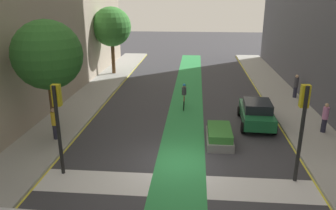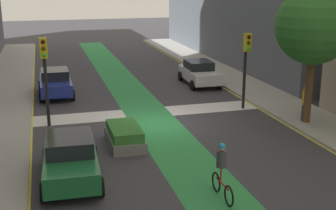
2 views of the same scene
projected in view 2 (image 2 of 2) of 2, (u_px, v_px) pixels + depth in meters
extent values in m
plane|color=#38383D|center=(158.00, 124.00, 22.22)|extent=(120.00, 120.00, 0.00)
cube|color=#2D8C47|center=(156.00, 124.00, 22.19)|extent=(2.40, 60.00, 0.01)
cube|color=silver|center=(149.00, 112.00, 24.07)|extent=(12.00, 1.80, 0.01)
cube|color=#9E9E99|center=(294.00, 111.00, 24.13)|extent=(3.00, 60.00, 0.15)
cube|color=yellow|center=(268.00, 114.00, 23.77)|extent=(0.16, 60.00, 0.01)
cube|color=yellow|center=(31.00, 135.00, 20.66)|extent=(0.16, 60.00, 0.01)
cylinder|color=black|center=(46.00, 83.00, 21.37)|extent=(0.16, 0.16, 4.28)
cube|color=gold|center=(43.00, 48.00, 20.74)|extent=(0.35, 0.28, 0.95)
sphere|color=#3F0A0A|center=(43.00, 42.00, 20.53)|extent=(0.20, 0.20, 0.20)
sphere|color=#4C380C|center=(43.00, 49.00, 20.61)|extent=(0.20, 0.20, 0.20)
sphere|color=#26D833|center=(44.00, 55.00, 20.69)|extent=(0.20, 0.20, 0.20)
cylinder|color=black|center=(245.00, 71.00, 24.30)|extent=(0.16, 0.16, 4.12)
cube|color=gold|center=(248.00, 42.00, 23.69)|extent=(0.35, 0.28, 0.95)
sphere|color=#3F0A0A|center=(249.00, 37.00, 23.48)|extent=(0.20, 0.20, 0.20)
sphere|color=#4C380C|center=(249.00, 43.00, 23.56)|extent=(0.20, 0.20, 0.20)
sphere|color=#26D833|center=(248.00, 49.00, 23.64)|extent=(0.20, 0.20, 0.20)
cube|color=navy|center=(56.00, 85.00, 27.42)|extent=(1.81, 4.20, 0.70)
cube|color=black|center=(55.00, 74.00, 27.44)|extent=(1.60, 2.00, 0.55)
cylinder|color=black|center=(73.00, 95.00, 26.39)|extent=(0.22, 0.64, 0.64)
cylinder|color=black|center=(41.00, 97.00, 25.92)|extent=(0.22, 0.64, 0.64)
cylinder|color=black|center=(69.00, 84.00, 29.11)|extent=(0.22, 0.64, 0.64)
cylinder|color=black|center=(40.00, 86.00, 28.64)|extent=(0.22, 0.64, 0.64)
cube|color=silver|center=(199.00, 75.00, 30.26)|extent=(1.92, 4.25, 0.70)
cube|color=black|center=(199.00, 65.00, 30.28)|extent=(1.66, 2.04, 0.55)
cylinder|color=black|center=(220.00, 84.00, 29.19)|extent=(0.24, 0.65, 0.64)
cylinder|color=black|center=(193.00, 85.00, 28.77)|extent=(0.24, 0.65, 0.64)
cylinder|color=black|center=(205.00, 75.00, 31.94)|extent=(0.24, 0.65, 0.64)
cylinder|color=black|center=(181.00, 76.00, 31.52)|extent=(0.24, 0.65, 0.64)
cube|color=#196033|center=(71.00, 162.00, 15.87)|extent=(1.99, 4.28, 0.70)
cube|color=black|center=(70.00, 143.00, 15.89)|extent=(1.69, 2.07, 0.55)
cylinder|color=black|center=(101.00, 187.00, 14.78)|extent=(0.25, 0.65, 0.64)
cylinder|color=black|center=(44.00, 192.00, 14.39)|extent=(0.25, 0.65, 0.64)
cylinder|color=black|center=(94.00, 154.00, 17.54)|extent=(0.25, 0.65, 0.64)
cylinder|color=black|center=(46.00, 158.00, 17.15)|extent=(0.25, 0.65, 0.64)
torus|color=black|center=(229.00, 196.00, 14.11)|extent=(0.07, 0.68, 0.68)
torus|color=black|center=(216.00, 182.00, 15.08)|extent=(0.07, 0.68, 0.68)
cylinder|color=red|center=(222.00, 184.00, 14.55)|extent=(0.07, 0.95, 0.06)
cylinder|color=red|center=(221.00, 174.00, 14.62)|extent=(0.05, 0.05, 0.50)
cylinder|color=#3F3F47|center=(221.00, 159.00, 14.47)|extent=(0.32, 0.32, 0.55)
sphere|color=tan|center=(222.00, 148.00, 14.37)|extent=(0.22, 0.22, 0.22)
sphere|color=#268CCC|center=(222.00, 147.00, 14.36)|extent=(0.23, 0.23, 0.23)
cylinder|color=#262638|center=(304.00, 113.00, 22.07)|extent=(0.28, 0.28, 0.82)
cylinder|color=gold|center=(306.00, 97.00, 21.86)|extent=(0.34, 0.34, 0.73)
sphere|color=tan|center=(306.00, 88.00, 21.73)|extent=(0.24, 0.24, 0.24)
cylinder|color=brown|center=(309.00, 88.00, 21.59)|extent=(0.36, 0.36, 3.38)
sphere|color=#2D6B28|center=(314.00, 26.00, 20.79)|extent=(3.60, 3.60, 3.60)
cube|color=slate|center=(125.00, 140.00, 19.33)|extent=(1.39, 2.68, 0.45)
cube|color=#33722D|center=(124.00, 131.00, 19.21)|extent=(1.25, 2.41, 0.40)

